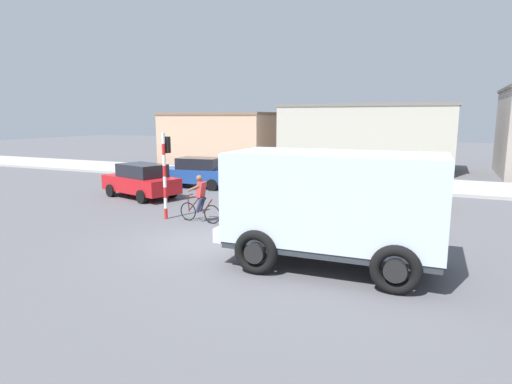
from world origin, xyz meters
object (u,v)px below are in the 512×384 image
at_px(car_white_mid, 198,172).
at_px(car_far_side, 141,180).
at_px(traffic_light_pole, 165,164).
at_px(truck_foreground, 333,202).
at_px(cyclist, 200,199).
at_px(car_red_near, 392,189).
at_px(pedestrian_near_kerb, 336,180).

relative_size(car_white_mid, car_far_side, 0.96).
bearing_deg(traffic_light_pole, truck_foreground, -20.90).
relative_size(truck_foreground, car_white_mid, 1.32).
relative_size(cyclist, car_white_mid, 0.42).
bearing_deg(car_white_mid, car_far_side, -102.56).
xyz_separation_m(cyclist, traffic_light_pole, (-1.44, -0.01, 1.20)).
relative_size(traffic_light_pole, car_far_side, 0.74).
bearing_deg(car_white_mid, car_red_near, -8.02).
bearing_deg(pedestrian_near_kerb, car_red_near, -29.21).
relative_size(truck_foreground, cyclist, 3.18).
xyz_separation_m(traffic_light_pole, car_white_mid, (-2.78, 6.76, -1.25)).
distance_m(cyclist, car_red_near, 8.04).
bearing_deg(traffic_light_pole, car_white_mid, 112.33).
xyz_separation_m(car_far_side, pedestrian_near_kerb, (8.36, 3.79, 0.03)).
distance_m(car_red_near, car_far_side, 11.30).
bearing_deg(pedestrian_near_kerb, car_far_side, -155.65).
distance_m(truck_foreground, car_white_mid, 13.54).
height_order(truck_foreground, pedestrian_near_kerb, truck_foreground).
xyz_separation_m(cyclist, car_far_side, (-5.04, 3.04, -0.05)).
height_order(cyclist, pedestrian_near_kerb, cyclist).
bearing_deg(cyclist, car_white_mid, 121.96).
distance_m(truck_foreground, car_far_side, 12.00).
bearing_deg(car_red_near, traffic_light_pole, -144.54).
relative_size(truck_foreground, car_red_near, 1.27).
height_order(car_red_near, pedestrian_near_kerb, pedestrian_near_kerb).
bearing_deg(car_far_side, traffic_light_pole, -40.22).
height_order(truck_foreground, traffic_light_pole, traffic_light_pole).
distance_m(truck_foreground, traffic_light_pole, 7.42).
bearing_deg(pedestrian_near_kerb, car_white_mid, -179.46).
height_order(truck_foreground, cyclist, truck_foreground).
xyz_separation_m(cyclist, car_white_mid, (-4.21, 6.75, -0.05)).
height_order(cyclist, traffic_light_pole, traffic_light_pole).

